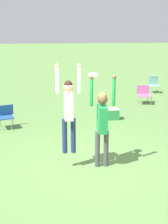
% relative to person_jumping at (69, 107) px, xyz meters
% --- Properties ---
extents(ground_plane, '(120.00, 120.00, 0.00)m').
position_rel_person_jumping_xyz_m(ground_plane, '(0.50, -0.05, -1.52)').
color(ground_plane, '#608C47').
extents(person_jumping, '(0.60, 0.46, 2.13)m').
position_rel_person_jumping_xyz_m(person_jumping, '(0.00, 0.00, 0.00)').
color(person_jumping, navy).
rests_on(person_jumping, ground_plane).
extents(person_defending, '(0.63, 0.48, 2.24)m').
position_rel_person_jumping_xyz_m(person_defending, '(0.79, -0.02, -0.32)').
color(person_defending, '#4C4C51').
rests_on(person_defending, ground_plane).
extents(frisbee, '(0.23, 0.23, 0.08)m').
position_rel_person_jumping_xyz_m(frisbee, '(0.58, 0.12, 0.72)').
color(frisbee, white).
extents(camping_chair_0, '(0.69, 0.74, 0.81)m').
position_rel_person_jumping_xyz_m(camping_chair_0, '(3.80, 6.15, -1.05)').
color(camping_chair_0, gray).
rests_on(camping_chair_0, ground_plane).
extents(camping_chair_1, '(0.53, 0.57, 0.86)m').
position_rel_person_jumping_xyz_m(camping_chair_1, '(5.07, 8.45, -1.04)').
color(camping_chair_1, gray).
rests_on(camping_chair_1, ground_plane).
extents(camping_chair_3, '(0.62, 0.66, 0.77)m').
position_rel_person_jumping_xyz_m(camping_chair_3, '(-1.87, 3.35, -1.06)').
color(camping_chair_3, gray).
rests_on(camping_chair_3, ground_plane).
extents(cooler_box, '(0.51, 0.33, 0.40)m').
position_rel_person_jumping_xyz_m(cooler_box, '(1.88, 3.88, -1.32)').
color(cooler_box, '#2D8C4C').
rests_on(cooler_box, ground_plane).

